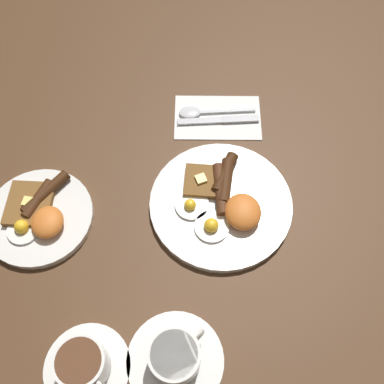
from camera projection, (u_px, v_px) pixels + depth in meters
The scene contains 8 objects.
ground_plane at pixel (220, 206), 0.90m from camera, with size 3.00×3.00×0.00m, color #4C301C.
breakfast_plate_near at pixel (222, 202), 0.89m from camera, with size 0.28×0.28×0.05m.
breakfast_plate_far at pixel (39, 215), 0.87m from camera, with size 0.21×0.21×0.05m.
teacup_near at pixel (175, 358), 0.73m from camera, with size 0.17×0.17×0.07m.
teacup_far at pixel (84, 365), 0.72m from camera, with size 0.15×0.15×0.07m.
napkin at pixel (218, 117), 1.01m from camera, with size 0.12×0.19×0.01m, color white.
knife at pixel (223, 120), 1.00m from camera, with size 0.02×0.18×0.01m.
spoon at pixel (198, 112), 1.01m from camera, with size 0.03×0.17×0.01m.
Camera 1 is at (-0.41, 0.07, 0.80)m, focal length 42.00 mm.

